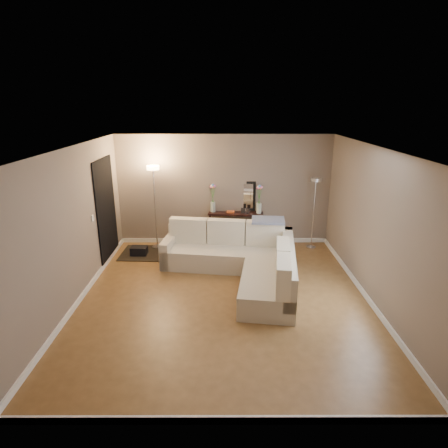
{
  "coord_description": "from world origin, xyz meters",
  "views": [
    {
      "loc": [
        -0.01,
        -5.88,
        3.27
      ],
      "look_at": [
        0.0,
        0.8,
        1.1
      ],
      "focal_mm": 30.0,
      "sensor_mm": 36.0,
      "label": 1
    }
  ],
  "objects_px": {
    "floor_lamp_lit": "(154,191)",
    "floor_lamp_unlit": "(315,199)",
    "sectional_sofa": "(242,259)",
    "console_table": "(232,226)"
  },
  "relations": [
    {
      "from": "sectional_sofa",
      "to": "floor_lamp_lit",
      "type": "relative_size",
      "value": 1.49
    },
    {
      "from": "sectional_sofa",
      "to": "floor_lamp_lit",
      "type": "distance_m",
      "value": 2.64
    },
    {
      "from": "console_table",
      "to": "floor_lamp_unlit",
      "type": "bearing_deg",
      "value": -8.28
    },
    {
      "from": "floor_lamp_lit",
      "to": "floor_lamp_unlit",
      "type": "xyz_separation_m",
      "value": [
        3.64,
        -0.02,
        -0.19
      ]
    },
    {
      "from": "floor_lamp_lit",
      "to": "floor_lamp_unlit",
      "type": "bearing_deg",
      "value": -0.33
    },
    {
      "from": "sectional_sofa",
      "to": "floor_lamp_unlit",
      "type": "xyz_separation_m",
      "value": [
        1.7,
        1.46,
        0.83
      ]
    },
    {
      "from": "sectional_sofa",
      "to": "console_table",
      "type": "bearing_deg",
      "value": 95.18
    },
    {
      "from": "sectional_sofa",
      "to": "floor_lamp_lit",
      "type": "height_order",
      "value": "floor_lamp_lit"
    },
    {
      "from": "sectional_sofa",
      "to": "console_table",
      "type": "distance_m",
      "value": 1.74
    },
    {
      "from": "console_table",
      "to": "floor_lamp_unlit",
      "type": "distance_m",
      "value": 2.02
    }
  ]
}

